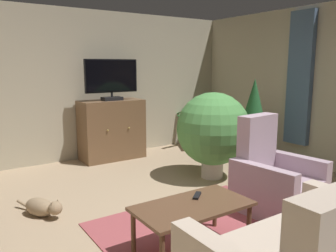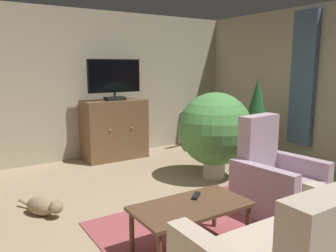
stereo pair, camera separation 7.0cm
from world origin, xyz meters
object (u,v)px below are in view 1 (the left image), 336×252
Objects in this scene: tv_cabinet at (112,131)px; coffee_table at (193,210)px; armchair_beside_cabinet at (275,182)px; potted_plant_on_hearth_side at (213,130)px; potted_plant_tall_palm_by_window at (198,136)px; television at (112,79)px; cat at (42,207)px; tv_remote at (197,196)px; potted_plant_small_fern_corner at (254,116)px.

tv_cabinet reaches higher than coffee_table.
potted_plant_on_hearth_side reaches higher than armchair_beside_cabinet.
tv_cabinet is 1.89m from potted_plant_tall_palm_by_window.
coffee_table is at bearing -172.16° from armchair_beside_cabinet.
television is 2.76m from cat.
television is 0.95× the size of potted_plant_tall_palm_by_window.
armchair_beside_cabinet is at bearing -98.03° from potted_plant_on_hearth_side.
tv_cabinet reaches higher than tv_remote.
armchair_beside_cabinet is 2.11m from potted_plant_small_fern_corner.
tv_remote is 1.20m from armchair_beside_cabinet.
tv_cabinet is at bearing 101.21° from armchair_beside_cabinet.
potted_plant_small_fern_corner is at bearing 13.05° from potted_plant_on_hearth_side.
television reaches higher than tv_cabinet.
television reaches higher than tv_remote.
potted_plant_small_fern_corner is at bearing 49.59° from armchair_beside_cabinet.
potted_plant_tall_palm_by_window is (1.86, -0.14, -0.29)m from tv_cabinet.
tv_cabinet is 3.23m from tv_remote.
potted_plant_small_fern_corner reaches higher than armchair_beside_cabinet.
potted_plant_tall_palm_by_window is at bearing 57.66° from potted_plant_on_hearth_side.
cat is (-1.10, 1.38, -0.35)m from tv_remote.
coffee_table is 1.03× the size of potted_plant_tall_palm_by_window.
coffee_table is 1.80m from cat.
tv_remote is 0.16× the size of armchair_beside_cabinet.
coffee_table is 0.20m from tv_remote.
tv_cabinet is 1.02× the size of armchair_beside_cabinet.
potted_plant_tall_palm_by_window is at bearing 67.28° from armchair_beside_cabinet.
armchair_beside_cabinet is at bearing 7.84° from coffee_table.
cat is (-1.68, -1.75, -1.33)m from television.
coffee_table is (-0.72, -3.30, -0.11)m from tv_cabinet.
armchair_beside_cabinet is at bearing 142.18° from tv_remote.
television is 2.23m from potted_plant_tall_palm_by_window.
tv_remote is (0.15, 0.12, 0.06)m from coffee_table.
potted_plant_on_hearth_side is (0.80, -1.82, 0.22)m from tv_cabinet.
armchair_beside_cabinet is 0.85× the size of potted_plant_on_hearth_side.
television reaches higher than coffee_table.
potted_plant_tall_palm_by_window reaches higher than cat.
armchair_beside_cabinet is at bearing -29.90° from cat.
tv_cabinet is 1.15× the size of television.
tv_remote is 1.95m from potted_plant_on_hearth_side.
potted_plant_small_fern_corner reaches higher than potted_plant_on_hearth_side.
potted_plant_small_fern_corner is at bearing -38.52° from tv_cabinet.
television is 2.54m from potted_plant_small_fern_corner.
potted_plant_small_fern_corner is (2.52, 1.62, 0.35)m from tv_remote.
potted_plant_tall_palm_by_window is at bearing -2.64° from television.
potted_plant_on_hearth_side is at bearing -176.06° from tv_remote.
tv_cabinet is 2.49m from cat.
armchair_beside_cabinet is (1.34, 0.18, -0.06)m from coffee_table.
tv_cabinet is at bearing 90.00° from television.
potted_plant_on_hearth_side is at bearing 81.97° from armchair_beside_cabinet.
coffee_table is 3.22m from potted_plant_small_fern_corner.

